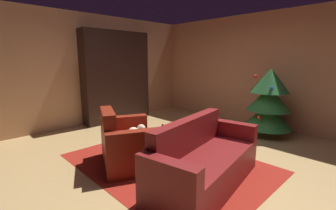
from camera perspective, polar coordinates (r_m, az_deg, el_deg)
The scene contains 11 objects.
ground_plane at distance 3.96m, azimuth 3.42°, elevation -12.71°, with size 7.32×7.32×0.00m, color tan.
wall_back at distance 6.07m, azimuth 22.37°, elevation 7.81°, with size 6.22×0.06×2.67m, color tan.
wall_left at distance 6.14m, azimuth -18.34°, elevation 8.11°, with size 0.06×5.79×2.67m, color tan.
area_rug at distance 3.78m, azimuth -0.10°, elevation -13.91°, with size 3.00×2.20×0.01m, color maroon.
bookshelf_unit at distance 6.28m, azimuth -11.45°, elevation 6.83°, with size 0.36×1.81×2.29m.
armchair_red at distance 3.70m, azimuth -10.01°, elevation -9.51°, with size 1.27×1.13×0.87m.
couch_red at distance 3.10m, azimuth 8.77°, elevation -13.83°, with size 1.02×1.94×0.85m.
coffee_table at distance 3.57m, azimuth 1.18°, elevation -9.16°, with size 0.65×0.65×0.40m.
book_stack_on_table at distance 3.54m, azimuth 2.19°, elevation -7.88°, with size 0.21×0.18×0.10m.
bottle_on_table at distance 3.43m, azimuth -1.31°, elevation -7.37°, with size 0.07×0.07×0.28m.
decorated_tree at distance 5.33m, azimuth 23.29°, elevation 0.85°, with size 0.98×0.98×1.42m.
Camera 1 is at (2.44, -2.68, 1.60)m, focal length 25.03 mm.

